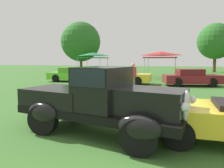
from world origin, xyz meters
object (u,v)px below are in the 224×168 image
Objects in this scene: feature_pickup_truck at (100,100)px; show_car_burgundy at (191,78)px; show_car_lime at (73,75)px; canopy_tent_left_field at (93,55)px; canopy_tent_center_field at (161,54)px; spectator_near_truck at (133,76)px; show_car_yellow at (122,76)px.

feature_pickup_truck is 11.84m from show_car_burgundy.
canopy_tent_left_field is at bearing 95.40° from show_car_lime.
show_car_lime is 9.28m from canopy_tent_center_field.
show_car_lime is 1.04× the size of show_car_burgundy.
spectator_near_truck is 10.46m from canopy_tent_center_field.
feature_pickup_truck is at bearing -67.82° from canopy_tent_left_field.
show_car_lime is 9.68m from show_car_burgundy.
canopy_tent_left_field and canopy_tent_center_field have the same top height.
canopy_tent_center_field is at bearing 85.32° from spectator_near_truck.
canopy_tent_center_field reaches higher than spectator_near_truck.
show_car_yellow is (-2.26, 11.42, -0.27)m from feature_pickup_truck.
show_car_burgundy is 1.46× the size of canopy_tent_left_field.
show_car_burgundy is 1.31× the size of canopy_tent_center_field.
show_car_lime is 7.69m from spectator_near_truck.
feature_pickup_truck reaches higher than spectator_near_truck.
show_car_lime and show_car_yellow have the same top height.
canopy_tent_center_field reaches higher than show_car_yellow.
show_car_burgundy is at bearing 0.85° from show_car_yellow.
canopy_tent_left_field is (-0.59, 6.25, 1.82)m from show_car_lime.
spectator_near_truck is 0.52× the size of canopy_tent_center_field.
spectator_near_truck reaches higher than show_car_yellow.
canopy_tent_center_field is at bearing 112.92° from show_car_burgundy.
canopy_tent_left_field reaches higher than show_car_burgundy.
canopy_tent_left_field reaches higher than spectator_near_truck.
show_car_yellow is at bearing -179.15° from show_car_burgundy.
show_car_yellow is 1.34× the size of canopy_tent_center_field.
canopy_tent_left_field is (-10.26, 6.69, 1.82)m from show_car_burgundy.
feature_pickup_truck is 1.07× the size of show_car_burgundy.
show_car_lime is at bearing 119.75° from feature_pickup_truck.
spectator_near_truck is (-3.47, -4.10, 0.31)m from show_car_burgundy.
feature_pickup_truck is 19.69m from canopy_tent_left_field.
canopy_tent_center_field is (-2.63, 6.21, 1.83)m from show_car_burgundy.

